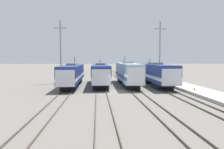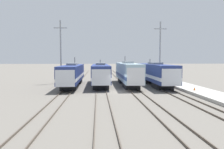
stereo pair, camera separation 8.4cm
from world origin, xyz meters
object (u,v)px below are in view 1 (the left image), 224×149
(locomotive_center_left, at_px, (100,74))
(locomotive_far_right, at_px, (156,74))
(catenary_tower_right, at_px, (160,51))
(catenary_tower_left, at_px, (61,51))
(traffic_cone, at_px, (194,89))
(locomotive_far_left, at_px, (72,74))
(locomotive_center_right, at_px, (128,73))

(locomotive_center_left, bearing_deg, locomotive_far_right, -3.61)
(locomotive_far_right, height_order, catenary_tower_right, catenary_tower_right)
(catenary_tower_left, height_order, traffic_cone, catenary_tower_left)
(locomotive_far_left, height_order, locomotive_center_right, locomotive_center_right)
(locomotive_far_right, xyz_separation_m, traffic_cone, (3.15, -8.81, -1.54))
(locomotive_center_left, xyz_separation_m, locomotive_center_right, (4.94, 0.10, 0.13))
(catenary_tower_left, xyz_separation_m, catenary_tower_right, (19.91, 0.00, 0.00))
(locomotive_far_left, distance_m, catenary_tower_right, 18.43)
(locomotive_far_left, height_order, catenary_tower_left, catenary_tower_left)
(locomotive_center_left, height_order, catenary_tower_left, catenary_tower_left)
(locomotive_far_left, distance_m, catenary_tower_left, 7.44)
(locomotive_center_right, bearing_deg, locomotive_far_right, -8.35)
(locomotive_center_right, relative_size, locomotive_far_right, 0.98)
(catenary_tower_left, xyz_separation_m, traffic_cone, (20.78, -14.27, -5.82))
(locomotive_far_left, bearing_deg, locomotive_center_left, 5.94)
(locomotive_center_right, relative_size, catenary_tower_right, 1.43)
(catenary_tower_left, bearing_deg, traffic_cone, -34.47)
(locomotive_far_right, height_order, catenary_tower_left, catenary_tower_left)
(locomotive_center_left, distance_m, traffic_cone, 16.15)
(catenary_tower_left, distance_m, catenary_tower_right, 19.91)
(catenary_tower_right, distance_m, traffic_cone, 15.43)
(locomotive_center_right, distance_m, catenary_tower_right, 9.60)
(locomotive_center_right, distance_m, traffic_cone, 12.61)
(catenary_tower_left, relative_size, catenary_tower_right, 1.00)
(locomotive_center_left, xyz_separation_m, traffic_cone, (13.03, -9.43, -1.48))
(locomotive_far_right, bearing_deg, locomotive_center_right, 171.65)
(traffic_cone, bearing_deg, locomotive_center_right, 130.30)
(locomotive_far_right, bearing_deg, catenary_tower_left, 162.81)
(locomotive_far_left, height_order, locomotive_far_right, locomotive_far_left)
(catenary_tower_right, relative_size, traffic_cone, 27.18)
(locomotive_center_right, height_order, catenary_tower_right, catenary_tower_right)
(traffic_cone, bearing_deg, locomotive_far_left, 153.60)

